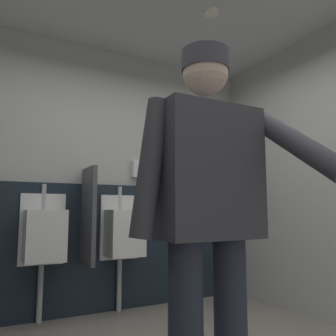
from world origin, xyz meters
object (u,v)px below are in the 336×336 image
Objects in this scene: soap_dispenser at (137,169)px; urinal_left at (44,235)px; person at (209,210)px; urinal_middle at (123,232)px.

urinal_left is at bearing -172.74° from soap_dispenser.
soap_dispenser is at bearing 74.74° from person.
person is at bearing -80.55° from urinal_left.
soap_dispenser is (0.59, 2.18, 0.44)m from person.
urinal_left is 1.15m from soap_dispenser.
soap_dispenser is at bearing 32.46° from urinal_middle.
urinal_middle is at bearing 0.00° from urinal_left.
person is 2.30m from soap_dispenser.
person reaches higher than soap_dispenser.
person is (-0.41, -2.06, 0.22)m from urinal_middle.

